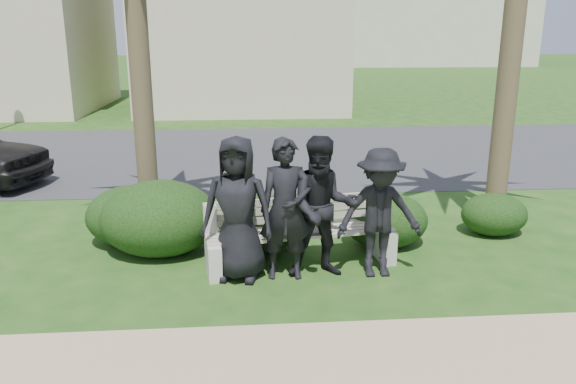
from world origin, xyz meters
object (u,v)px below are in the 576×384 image
park_bench (301,238)px  man_b (286,209)px  man_d (380,213)px  man_c (323,208)px  man_a (238,209)px

park_bench → man_b: man_b is taller
park_bench → man_b: bearing=-132.7°
park_bench → man_d: bearing=-30.4°
man_b → man_c: 0.47m
man_b → park_bench: bearing=57.1°
man_b → man_c: bearing=3.2°
man_c → man_d: bearing=-4.9°
man_c → man_a: bearing=179.9°
man_c → man_d: 0.72m
man_a → man_d: 1.78m
man_b → man_d: bearing=-1.0°
park_bench → man_d: size_ratio=1.55×
man_a → man_c: 1.07m
man_b → man_d: (1.18, -0.04, -0.07)m
man_b → man_a: bearing=179.3°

